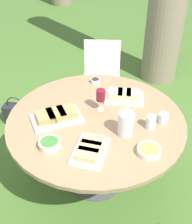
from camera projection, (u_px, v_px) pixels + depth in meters
The scene contains 14 objects.
ground_plane at pixel (96, 180), 2.77m from camera, with size 40.00×40.00×0.00m, color #446B2B.
dining_table at pixel (96, 127), 2.36m from camera, with size 1.46×1.46×0.77m.
chair_near_left at pixel (102, 72), 3.44m from camera, with size 0.47×0.46×0.89m.
water_pitcher at pixel (126, 124), 2.09m from camera, with size 0.13×0.12×0.19m.
wine_glass at pixel (101, 96), 2.31m from camera, with size 0.08×0.08×0.20m.
platter_bread_main at pixel (124, 96), 2.51m from camera, with size 0.34×0.22×0.08m.
platter_charcuterie at pixel (56, 116), 2.27m from camera, with size 0.47×0.41×0.08m.
platter_sandwich_side at pixel (90, 149), 1.97m from camera, with size 0.26×0.35×0.06m.
bowl_fries at pixel (149, 151), 1.97m from camera, with size 0.17×0.17×0.04m.
bowl_salad at pixel (50, 144), 2.01m from camera, with size 0.16×0.16×0.06m.
bowl_olives at pixel (95, 80), 2.75m from camera, with size 0.09×0.09×0.04m.
cup_water_near at pixel (151, 122), 2.17m from camera, with size 0.08×0.08×0.11m.
cup_water_far at pixel (163, 118), 2.23m from camera, with size 0.08×0.08×0.08m.
handbag at pixel (17, 113), 3.43m from camera, with size 0.30×0.14×0.37m.
Camera 1 is at (0.25, -1.80, 2.19)m, focal length 45.00 mm.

